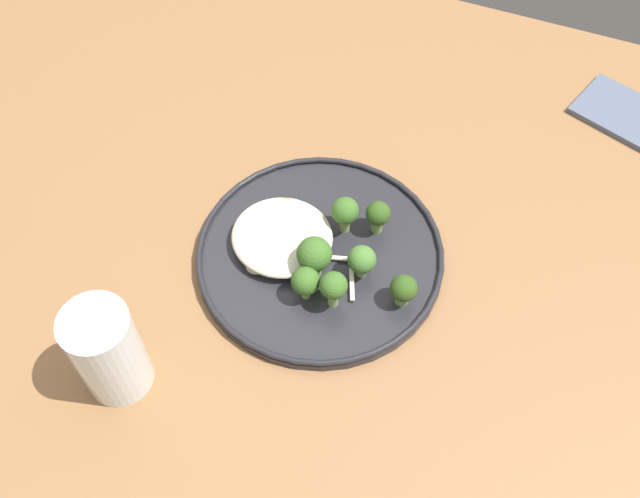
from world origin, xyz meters
TOP-DOWN VIEW (x-y plane):
  - ground at (0.00, 0.00)m, footprint 6.00×6.00m
  - wooden_dining_table at (0.00, 0.00)m, footprint 1.40×1.00m
  - dinner_plate at (0.02, 0.02)m, footprint 0.29×0.29m
  - noodle_bed at (0.07, 0.02)m, footprint 0.12×0.11m
  - seared_scallop_half_hidden at (0.04, -0.01)m, footprint 0.03×0.03m
  - seared_scallop_left_edge at (0.08, -0.01)m, footprint 0.03×0.03m
  - seared_scallop_front_small at (0.08, 0.07)m, footprint 0.03×0.03m
  - seared_scallop_tiny_bay at (0.09, 0.03)m, footprint 0.03×0.03m
  - broccoli_floret_tall_stalk at (-0.03, 0.03)m, footprint 0.03×0.03m
  - broccoli_floret_beside_noodles at (-0.02, 0.08)m, footprint 0.03×0.03m
  - broccoli_floret_rear_charred at (0.02, 0.05)m, footprint 0.04×0.04m
  - broccoli_floret_right_tilted at (0.01, 0.08)m, footprint 0.03×0.03m
  - broccoli_floret_small_sprig at (0.01, -0.02)m, footprint 0.03×0.03m
  - broccoli_floret_center_pile at (-0.03, -0.04)m, footprint 0.03×0.03m
  - broccoli_floret_near_rim at (-0.09, 0.05)m, footprint 0.03×0.03m
  - onion_sliver_pale_crescent at (-0.03, 0.04)m, footprint 0.02×0.05m
  - onion_sliver_curled_piece at (0.01, 0.02)m, footprint 0.06×0.02m
  - water_glass at (0.16, 0.24)m, footprint 0.07×0.07m
  - folded_napkin at (-0.29, -0.34)m, footprint 0.17×0.13m

SIDE VIEW (x-z plane):
  - ground at x=0.00m, z-range 0.00..0.00m
  - wooden_dining_table at x=0.00m, z-range 0.29..1.03m
  - folded_napkin at x=-0.29m, z-range 0.74..0.75m
  - dinner_plate at x=0.02m, z-range 0.74..0.76m
  - onion_sliver_pale_crescent at x=-0.03m, z-range 0.75..0.76m
  - onion_sliver_curled_piece at x=0.01m, z-range 0.75..0.76m
  - seared_scallop_front_small at x=0.08m, z-range 0.75..0.77m
  - seared_scallop_tiny_bay at x=0.09m, z-range 0.75..0.77m
  - seared_scallop_half_hidden at x=0.04m, z-range 0.75..0.77m
  - seared_scallop_left_edge at x=0.08m, z-range 0.75..0.77m
  - noodle_bed at x=0.07m, z-range 0.75..0.78m
  - broccoli_floret_near_rim at x=-0.09m, z-range 0.75..0.80m
  - broccoli_floret_tall_stalk at x=-0.03m, z-range 0.76..0.80m
  - broccoli_floret_center_pile at x=-0.03m, z-range 0.76..0.80m
  - broccoli_floret_right_tilted at x=0.01m, z-range 0.76..0.80m
  - broccoli_floret_small_sprig at x=0.01m, z-range 0.76..0.81m
  - broccoli_floret_beside_noodles at x=-0.02m, z-range 0.76..0.81m
  - broccoli_floret_rear_charred at x=0.02m, z-range 0.76..0.82m
  - water_glass at x=0.16m, z-range 0.73..0.85m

